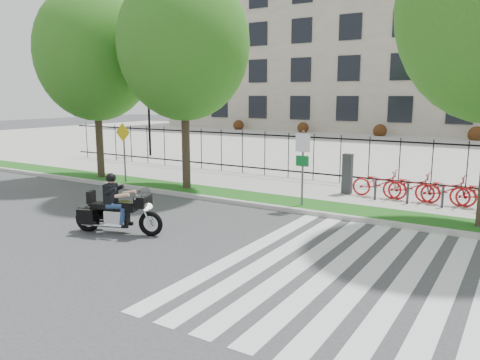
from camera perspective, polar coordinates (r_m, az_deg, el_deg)
The scene contains 14 objects.
ground at distance 12.83m, azimuth -7.58°, elevation -6.92°, with size 120.00×120.00×0.00m, color #37383A.
curb at distance 16.07m, azimuth 1.72°, elevation -3.02°, with size 60.00×0.20×0.15m, color #AAA7A0.
grass_verge at distance 16.79m, azimuth 3.18°, elevation -2.45°, with size 60.00×1.50×0.15m, color #154B12.
sidewalk at distance 18.98m, azimuth 6.81°, elevation -1.02°, with size 60.00×3.50×0.15m, color #B0ACA4.
plaza at distance 35.51m, azimuth 18.96°, elevation 3.72°, with size 80.00×34.00×0.10m, color #B0ACA4.
crosswalk_stripes at distance 10.59m, azimuth 13.43°, elevation -10.85°, with size 5.70×8.00×0.01m, color silver, non-canonical shape.
iron_fence at distance 20.38m, azimuth 8.97°, elevation 2.77°, with size 30.00×0.06×2.00m, color black, non-canonical shape.
office_building at distance 55.26m, azimuth 24.47°, elevation 15.85°, with size 60.00×21.90×20.15m.
lamp_post_left at distance 29.21m, azimuth -11.08°, elevation 9.00°, with size 1.06×0.70×4.25m.
street_tree_0 at distance 21.82m, azimuth -17.28°, elevation 14.57°, with size 5.09×5.09×8.35m.
street_tree_1 at distance 18.47m, azimuth -6.87°, elevation 16.09°, with size 5.00×5.00×8.40m.
sign_pole_regulatory at distance 15.49m, azimuth 7.64°, elevation 2.65°, with size 0.50×0.09×2.50m.
sign_pole_warning at distance 20.23m, azimuth -13.99°, elevation 4.22°, with size 0.78×0.09×2.49m.
motorcycle_rider at distance 13.31m, azimuth -14.74°, elevation -3.51°, with size 2.56×1.23×2.04m.
Camera 1 is at (7.84, -9.43, 3.78)m, focal length 35.00 mm.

